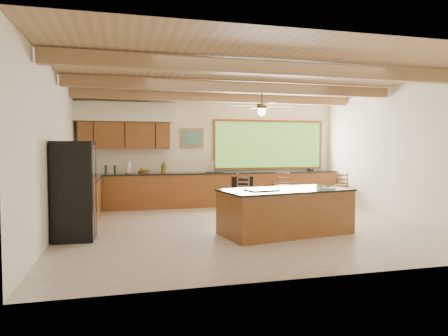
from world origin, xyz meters
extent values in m
plane|color=beige|center=(0.00, 0.00, 0.00)|extent=(7.20, 7.20, 0.00)
cube|color=white|center=(0.00, 3.25, 1.50)|extent=(7.20, 0.04, 3.00)
cube|color=white|center=(0.00, -3.25, 1.50)|extent=(7.20, 0.04, 3.00)
cube|color=white|center=(-3.60, 0.00, 1.50)|extent=(0.04, 6.50, 3.00)
cube|color=white|center=(3.60, 0.00, 1.50)|extent=(0.04, 6.50, 3.00)
cube|color=tan|center=(0.00, 0.00, 3.00)|extent=(7.20, 6.50, 0.04)
cube|color=#946F4A|center=(0.00, -1.60, 2.86)|extent=(7.10, 0.15, 0.22)
cube|color=#946F4A|center=(0.00, 0.50, 2.86)|extent=(7.10, 0.15, 0.22)
cube|color=#946F4A|center=(0.00, 2.30, 2.86)|extent=(7.10, 0.15, 0.22)
cube|color=brown|center=(-2.35, 3.06, 1.90)|extent=(2.30, 0.35, 0.70)
cube|color=#EFEACE|center=(-2.35, 2.99, 2.50)|extent=(2.60, 0.50, 0.48)
cylinder|color=#FFEABF|center=(-3.05, 2.99, 2.27)|extent=(0.10, 0.10, 0.01)
cylinder|color=#FFEABF|center=(-1.65, 2.99, 2.27)|extent=(0.10, 0.10, 0.01)
cube|color=#6DA73B|center=(1.70, 3.22, 1.67)|extent=(3.20, 0.04, 1.30)
cube|color=#A47332|center=(-0.55, 3.22, 1.85)|extent=(0.64, 0.03, 0.54)
cube|color=#457D65|center=(-0.55, 3.20, 1.85)|extent=(0.54, 0.01, 0.44)
cube|color=brown|center=(0.00, 2.91, 0.44)|extent=(7.00, 0.65, 0.88)
cube|color=black|center=(0.00, 2.91, 0.90)|extent=(7.04, 0.69, 0.04)
cube|color=brown|center=(-3.26, 1.35, 0.44)|extent=(0.65, 2.35, 0.88)
cube|color=black|center=(-3.26, 1.35, 0.90)|extent=(0.69, 2.39, 0.04)
cube|color=black|center=(0.70, 2.58, 0.42)|extent=(0.60, 0.02, 0.78)
cube|color=silver|center=(0.00, 2.91, 0.91)|extent=(0.50, 0.38, 0.03)
cylinder|color=silver|center=(0.00, 3.11, 1.07)|extent=(0.03, 0.03, 0.30)
cylinder|color=silver|center=(0.00, 3.01, 1.20)|extent=(0.03, 0.20, 0.03)
cylinder|color=white|center=(-2.28, 2.90, 1.07)|extent=(0.12, 0.12, 0.30)
cylinder|color=#1B4421|center=(-2.83, 2.98, 1.03)|extent=(0.06, 0.06, 0.22)
cylinder|color=#1B4421|center=(-2.61, 2.95, 1.03)|extent=(0.06, 0.06, 0.21)
cube|color=black|center=(2.84, 2.90, 0.96)|extent=(0.20, 0.17, 0.08)
cube|color=brown|center=(0.50, -0.83, 0.40)|extent=(2.49, 1.47, 0.79)
cube|color=black|center=(0.50, -0.83, 0.81)|extent=(2.53, 1.51, 0.04)
cube|color=black|center=(-0.01, -0.92, 0.84)|extent=(0.59, 0.50, 0.02)
cylinder|color=white|center=(1.30, -0.95, 0.84)|extent=(0.29, 0.29, 0.01)
cube|color=black|center=(-3.22, -0.41, 0.85)|extent=(0.69, 0.68, 1.70)
cube|color=silver|center=(-2.89, -0.41, 0.85)|extent=(0.02, 0.05, 1.56)
cube|color=brown|center=(1.48, 1.60, 0.63)|extent=(0.49, 0.49, 0.04)
cylinder|color=brown|center=(1.33, 1.45, 0.31)|extent=(0.04, 0.04, 0.61)
cylinder|color=brown|center=(1.63, 1.45, 0.31)|extent=(0.04, 0.04, 0.61)
cylinder|color=brown|center=(1.33, 1.75, 0.31)|extent=(0.04, 0.04, 0.61)
cylinder|color=brown|center=(1.63, 1.75, 0.31)|extent=(0.04, 0.04, 0.61)
cube|color=brown|center=(0.44, 1.60, 0.58)|extent=(0.46, 0.46, 0.04)
cylinder|color=brown|center=(0.31, 1.46, 0.28)|extent=(0.03, 0.03, 0.56)
cylinder|color=brown|center=(0.58, 1.46, 0.28)|extent=(0.03, 0.03, 0.56)
cylinder|color=brown|center=(0.31, 1.74, 0.28)|extent=(0.03, 0.03, 0.56)
cylinder|color=brown|center=(0.58, 1.74, 0.28)|extent=(0.03, 0.03, 0.56)
cube|color=brown|center=(1.70, 2.45, 0.59)|extent=(0.39, 0.39, 0.04)
cylinder|color=brown|center=(1.56, 2.31, 0.29)|extent=(0.03, 0.03, 0.58)
cylinder|color=brown|center=(1.84, 2.31, 0.29)|extent=(0.03, 0.03, 0.58)
cylinder|color=brown|center=(1.56, 2.59, 0.29)|extent=(0.03, 0.03, 0.58)
cylinder|color=brown|center=(1.84, 2.59, 0.29)|extent=(0.03, 0.03, 0.58)
cube|color=brown|center=(3.25, 1.87, 0.58)|extent=(0.44, 0.44, 0.04)
cylinder|color=brown|center=(3.11, 1.74, 0.28)|extent=(0.03, 0.03, 0.56)
cylinder|color=brown|center=(3.38, 1.74, 0.28)|extent=(0.03, 0.03, 0.56)
cylinder|color=brown|center=(3.11, 2.01, 0.28)|extent=(0.03, 0.03, 0.56)
cylinder|color=brown|center=(3.38, 2.01, 0.28)|extent=(0.03, 0.03, 0.56)
camera|label=1|loc=(-2.40, -7.65, 1.60)|focal=32.00mm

